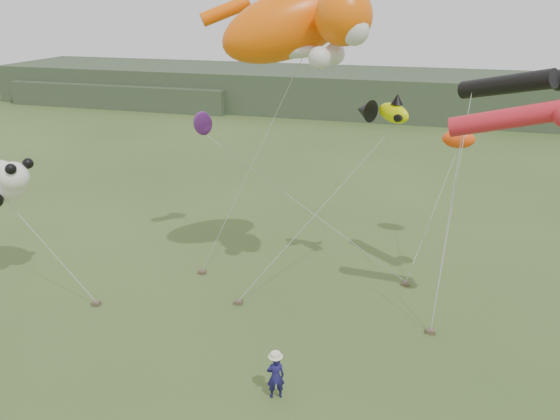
# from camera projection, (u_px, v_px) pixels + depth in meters

# --- Properties ---
(ground) EXTENTS (120.00, 120.00, 0.00)m
(ground) POSITION_uv_depth(u_px,v_px,m) (294.00, 400.00, 15.95)
(ground) COLOR #385123
(ground) RESTS_ON ground
(headland) EXTENTS (90.00, 13.00, 4.00)m
(headland) POSITION_uv_depth(u_px,v_px,m) (375.00, 93.00, 56.10)
(headland) COLOR #2D3D28
(headland) RESTS_ON ground
(festival_attendant) EXTENTS (0.62, 0.53, 1.44)m
(festival_attendant) POSITION_uv_depth(u_px,v_px,m) (276.00, 376.00, 15.84)
(festival_attendant) COLOR #1A1652
(festival_attendant) RESTS_ON ground
(sandbag_anchors) EXTENTS (12.67, 5.12, 0.15)m
(sandbag_anchors) POSITION_uv_depth(u_px,v_px,m) (272.00, 297.00, 21.31)
(sandbag_anchors) COLOR brown
(sandbag_anchors) RESTS_ON ground
(cat_kite) EXTENTS (6.65, 4.80, 3.62)m
(cat_kite) POSITION_uv_depth(u_px,v_px,m) (301.00, 24.00, 18.57)
(cat_kite) COLOR #FA5E06
(cat_kite) RESTS_ON ground
(fish_kite) EXTENTS (2.35, 1.53, 1.14)m
(fish_kite) POSITION_uv_depth(u_px,v_px,m) (383.00, 111.00, 20.10)
(fish_kite) COLOR #CBDF00
(fish_kite) RESTS_ON ground
(tube_kites) EXTENTS (3.65, 4.19, 2.18)m
(tube_kites) POSITION_uv_depth(u_px,v_px,m) (516.00, 100.00, 17.25)
(tube_kites) COLOR black
(tube_kites) RESTS_ON ground
(misc_kites) EXTENTS (12.29, 2.52, 1.34)m
(misc_kites) POSITION_uv_depth(u_px,v_px,m) (354.00, 133.00, 23.99)
(misc_kites) COLOR #FB450D
(misc_kites) RESTS_ON ground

